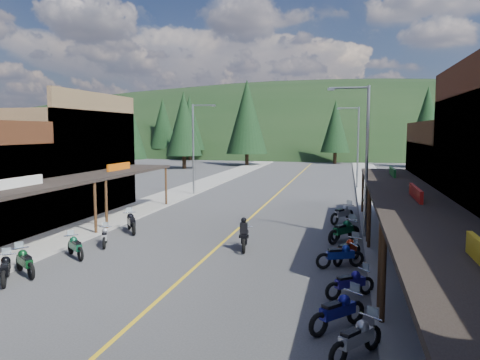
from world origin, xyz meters
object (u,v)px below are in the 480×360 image
Objects in this scene: shop_west_3 at (51,162)px; bike_west_6 at (5,268)px; bike_east_11 at (345,229)px; pedestrian_east_b at (367,201)px; pine_0 at (94,127)px; bike_east_8 at (340,254)px; streetlight_2 at (364,155)px; bike_east_7 at (350,282)px; streetlight_1 at (195,145)px; bike_west_7 at (25,261)px; bike_west_9 at (105,236)px; bike_east_12 at (342,213)px; bike_east_9 at (347,249)px; bike_west_10 at (131,221)px; bike_east_6 at (338,310)px; rider_on_bike at (245,236)px; pine_4 at (427,121)px; pine_10 at (184,124)px; bike_west_8 at (75,245)px; pine_1 at (190,123)px; streetlight_3 at (356,144)px; pine_7 at (163,124)px; pedestrian_east_a at (411,267)px; pine_8 at (129,129)px; bike_east_10 at (343,229)px; bike_east_5 at (356,337)px.

shop_west_3 reaches higher than bike_west_6.
pedestrian_east_b reaches higher than bike_east_11.
bike_east_8 is at bearing -52.43° from pine_0.
streetlight_2 is 4.13× the size of bike_east_7.
bike_east_7 is at bearing -60.22° from streetlight_1.
bike_west_7 is 1.13× the size of bike_west_9.
bike_east_9 is at bearing -55.58° from bike_east_12.
bike_east_7 is at bearing -31.82° from shop_west_3.
bike_west_6 is 0.90× the size of bike_west_10.
bike_east_6 is 11.52m from bike_east_11.
bike_west_10 is 14.26m from bike_east_7.
bike_west_9 is at bearing 177.80° from rider_on_bike.
streetlight_2 is 0.64× the size of pine_4.
bike_west_7 is 5.07m from bike_west_9.
bike_west_10 is at bearing 66.88° from bike_west_9.
pine_0 is at bearing 95.29° from bike_west_9.
streetlight_2 reaches higher than bike_east_6.
pine_10 is 56.98m from bike_east_7.
bike_west_8 is (-12.66, -6.75, -3.89)m from streetlight_2.
pine_0 is at bearing 178.03° from pine_4.
pine_1 is at bearing 80.30° from bike_west_9.
bike_east_9 is 1.32× the size of pedestrian_east_b.
streetlight_3 is 3.87× the size of bike_east_8.
pedestrian_east_a is (40.39, -76.20, -6.31)m from pine_7.
pine_10 is at bearing 154.53° from bike_east_12.
bike_west_8 is at bearing -113.76° from streetlight_3.
streetlight_2 is at bearing -17.74° from bike_west_7.
pine_8 reaches higher than shop_west_3.
streetlight_2 is (20.74, -3.30, 0.94)m from shop_west_3.
rider_on_bike is at bearing -54.31° from pine_0.
pine_4 is (58.00, -2.00, 0.75)m from pine_0.
bike_west_9 is (0.20, 2.27, -0.04)m from bike_west_8.
bike_west_9 is at bearing -65.66° from pine_8.
bike_east_10 is 7.57m from pedestrian_east_a.
streetlight_2 is at bearing 126.59° from bike_east_6.
bike_east_5 is at bearing -100.00° from pine_4.
bike_west_7 is 1.06× the size of bike_east_11.
pine_7 is 79.52m from bike_west_8.
pine_7 is 5.84× the size of bike_east_9.
bike_east_12 is (-0.11, 5.00, -0.00)m from bike_east_10.
bike_east_10 is at bearing -146.42° from pedestrian_east_a.
bike_east_5 is at bearing 47.11° from pedestrian_east_b.
bike_east_8 is at bearing 43.19° from pedestrian_east_b.
streetlight_3 is 3.73× the size of bike_east_6.
pedestrian_east_a is (2.47, -2.50, 0.34)m from bike_east_8.
pine_0 is at bearing 145.72° from streetlight_3.
bike_east_6 reaches higher than bike_east_7.
shop_west_3 is 5.50× the size of bike_west_8.
shop_west_3 is 4.91× the size of rider_on_bike.
bike_east_7 is 13.15m from bike_east_12.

